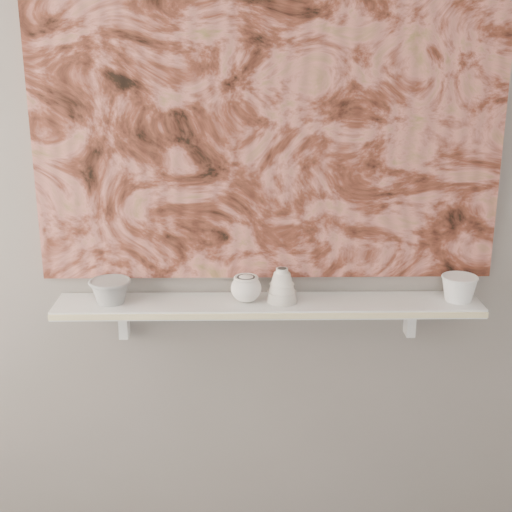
{
  "coord_description": "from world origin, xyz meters",
  "views": [
    {
      "loc": [
        -0.08,
        -0.69,
        1.77
      ],
      "look_at": [
        -0.04,
        1.49,
        1.09
      ],
      "focal_mm": 50.0,
      "sensor_mm": 36.0,
      "label": 1
    }
  ],
  "objects_px": {
    "painting": "(268,111)",
    "bell_vessel": "(282,285)",
    "bowl_grey": "(110,291)",
    "cup_cream": "(246,288)",
    "shelf": "(268,306)",
    "bowl_white": "(459,288)"
  },
  "relations": [
    {
      "from": "shelf",
      "to": "bell_vessel",
      "type": "xyz_separation_m",
      "value": [
        0.04,
        0.0,
        0.07
      ]
    },
    {
      "from": "bowl_grey",
      "to": "bowl_white",
      "type": "relative_size",
      "value": 1.17
    },
    {
      "from": "bell_vessel",
      "to": "bowl_grey",
      "type": "bearing_deg",
      "value": 180.0
    },
    {
      "from": "shelf",
      "to": "bowl_grey",
      "type": "relative_size",
      "value": 10.05
    },
    {
      "from": "bowl_grey",
      "to": "cup_cream",
      "type": "height_order",
      "value": "cup_cream"
    },
    {
      "from": "bowl_white",
      "to": "bowl_grey",
      "type": "bearing_deg",
      "value": 180.0
    },
    {
      "from": "shelf",
      "to": "painting",
      "type": "height_order",
      "value": "painting"
    },
    {
      "from": "painting",
      "to": "cup_cream",
      "type": "height_order",
      "value": "painting"
    },
    {
      "from": "bowl_grey",
      "to": "cup_cream",
      "type": "distance_m",
      "value": 0.44
    },
    {
      "from": "painting",
      "to": "cup_cream",
      "type": "bearing_deg",
      "value": -132.1
    },
    {
      "from": "painting",
      "to": "bowl_white",
      "type": "distance_m",
      "value": 0.85
    },
    {
      "from": "painting",
      "to": "cup_cream",
      "type": "distance_m",
      "value": 0.57
    },
    {
      "from": "painting",
      "to": "cup_cream",
      "type": "relative_size",
      "value": 14.96
    },
    {
      "from": "shelf",
      "to": "bowl_grey",
      "type": "bearing_deg",
      "value": 180.0
    },
    {
      "from": "painting",
      "to": "bell_vessel",
      "type": "height_order",
      "value": "painting"
    },
    {
      "from": "cup_cream",
      "to": "bowl_grey",
      "type": "bearing_deg",
      "value": 180.0
    },
    {
      "from": "bowl_grey",
      "to": "cup_cream",
      "type": "xyz_separation_m",
      "value": [
        0.44,
        0.0,
        0.01
      ]
    },
    {
      "from": "bowl_grey",
      "to": "cup_cream",
      "type": "relative_size",
      "value": 1.39
    },
    {
      "from": "bell_vessel",
      "to": "bowl_white",
      "type": "distance_m",
      "value": 0.58
    },
    {
      "from": "bowl_grey",
      "to": "bell_vessel",
      "type": "bearing_deg",
      "value": 0.0
    },
    {
      "from": "painting",
      "to": "bell_vessel",
      "type": "relative_size",
      "value": 13.07
    },
    {
      "from": "cup_cream",
      "to": "bell_vessel",
      "type": "bearing_deg",
      "value": 0.0
    }
  ]
}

